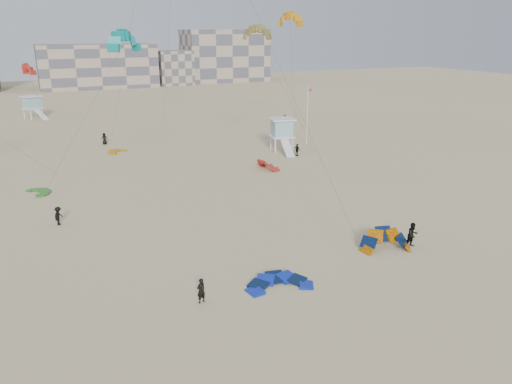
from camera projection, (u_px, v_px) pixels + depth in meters
name	position (u px, v px, depth m)	size (l,w,h in m)	color
ground	(234.00, 314.00, 28.50)	(320.00, 320.00, 0.00)	#C7B986
kite_ground_blue	(279.00, 286.00, 31.65)	(3.88, 4.02, 0.79)	#1521D8
kite_ground_orange	(385.00, 250.00, 36.91)	(3.86, 2.94, 2.53)	#FF8E02
kite_ground_green	(39.00, 193.00, 49.86)	(2.83, 3.00, 0.41)	#33821F
kite_ground_red_far	(268.00, 169.00, 58.66)	(3.37, 2.99, 1.89)	red
kite_ground_yellow	(117.00, 153.00, 66.57)	(2.80, 2.92, 0.59)	orange
kitesurfer_main	(201.00, 291.00, 29.49)	(0.58, 0.38, 1.58)	black
kitesurfer_b	(413.00, 235.00, 37.18)	(0.92, 0.72, 1.89)	black
kitesurfer_c	(58.00, 216.00, 41.42)	(1.03, 0.59, 1.59)	black
kitesurfer_d	(297.00, 150.00, 64.57)	(0.93, 0.39, 1.58)	black
kitesurfer_e	(104.00, 139.00, 71.16)	(0.81, 0.53, 1.65)	black
kitesurfer_f	(285.00, 119.00, 86.99)	(1.46, 0.46, 1.57)	black
kite_fly_teal_a	(124.00, 43.00, 43.19)	(10.50, 4.80, 14.64)	#078579
kite_fly_olive	(257.00, 34.00, 57.60)	(9.09, 4.67, 15.34)	olive
kite_fly_yellow	(290.00, 21.00, 74.97)	(6.19, 6.78, 17.20)	orange
kite_fly_red	(29.00, 70.00, 71.43)	(3.91, 4.18, 10.29)	red
lifeguard_tower_near	(282.00, 135.00, 66.82)	(3.68, 6.36, 4.42)	white
lifeguard_tower_far	(32.00, 107.00, 91.70)	(4.07, 6.33, 4.21)	white
flagpole	(307.00, 114.00, 70.14)	(0.66, 0.10, 8.16)	white
condo_mid	(97.00, 66.00, 143.32)	(32.00, 16.00, 12.00)	tan
condo_east	(225.00, 56.00, 160.14)	(26.00, 14.00, 16.00)	tan
condo_fill_right	(174.00, 68.00, 150.53)	(10.00, 10.00, 10.00)	tan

